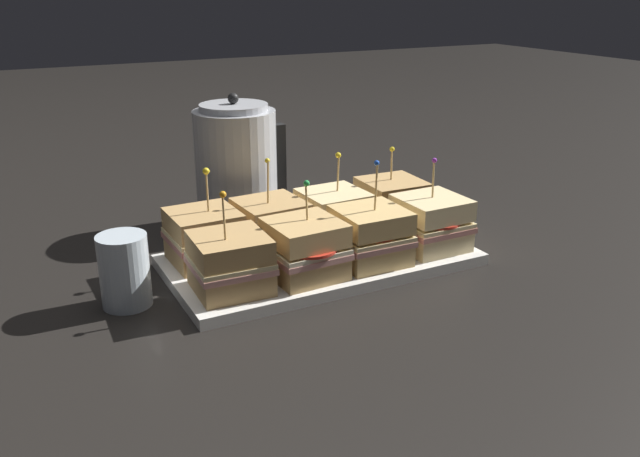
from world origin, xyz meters
TOP-DOWN VIEW (x-y plane):
  - ground_plane at (0.00, 0.00)m, footprint 6.00×6.00m
  - serving_platter at (0.00, 0.00)m, footprint 0.50×0.26m
  - sandwich_front_far_left at (-0.18, -0.06)m, footprint 0.11×0.11m
  - sandwich_front_center_left at (-0.06, -0.06)m, footprint 0.11×0.12m
  - sandwich_front_center_right at (0.06, -0.06)m, footprint 0.11×0.11m
  - sandwich_front_far_right at (0.18, -0.06)m, footprint 0.11×0.11m
  - sandwich_back_far_left at (-0.18, 0.06)m, footprint 0.11×0.11m
  - sandwich_back_center_left at (-0.06, 0.06)m, footprint 0.12×0.12m
  - sandwich_back_center_right at (0.06, 0.06)m, footprint 0.11×0.11m
  - sandwich_back_far_right at (0.18, 0.06)m, footprint 0.11×0.11m
  - kettle_steel at (-0.05, 0.25)m, footprint 0.18×0.15m
  - drinking_glass at (-0.32, 0.00)m, footprint 0.07×0.07m

SIDE VIEW (x-z plane):
  - ground_plane at x=0.00m, z-range 0.00..0.00m
  - serving_platter at x=0.00m, z-range 0.00..0.02m
  - drinking_glass at x=-0.32m, z-range 0.00..0.11m
  - sandwich_back_center_left at x=-0.06m, z-range -0.02..0.14m
  - sandwich_back_center_right at x=0.06m, z-range -0.02..0.14m
  - sandwich_front_far_left at x=-0.18m, z-range -0.02..0.14m
  - sandwich_back_far_left at x=-0.18m, z-range -0.02..0.14m
  - sandwich_front_center_right at x=0.06m, z-range -0.02..0.15m
  - sandwich_back_far_right at x=0.18m, z-range -0.01..0.14m
  - sandwich_front_far_right at x=0.18m, z-range -0.02..0.14m
  - sandwich_front_center_left at x=-0.06m, z-range -0.01..0.14m
  - kettle_steel at x=-0.05m, z-range -0.01..0.24m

